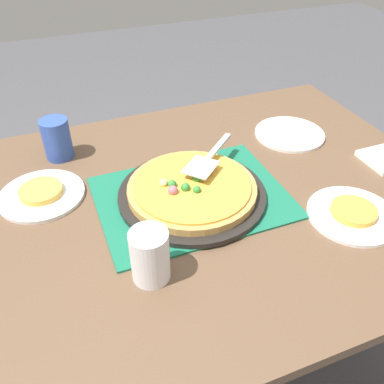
{
  "coord_description": "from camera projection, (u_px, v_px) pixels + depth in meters",
  "views": [
    {
      "loc": [
        -0.3,
        -0.77,
        1.42
      ],
      "look_at": [
        0.0,
        0.0,
        0.77
      ],
      "focal_mm": 38.51,
      "sensor_mm": 36.0,
      "label": 1
    }
  ],
  "objects": [
    {
      "name": "pizza_pan",
      "position": [
        192.0,
        194.0,
        1.06
      ],
      "size": [
        0.38,
        0.38,
        0.01
      ],
      "primitive_type": "cylinder",
      "color": "black",
      "rests_on": "placemat"
    },
    {
      "name": "ground_plane",
      "position": [
        192.0,
        355.0,
        1.53
      ],
      "size": [
        8.0,
        8.0,
        0.0
      ],
      "primitive_type": "plane",
      "color": "#4C4C51"
    },
    {
      "name": "plate_near_left",
      "position": [
        352.0,
        215.0,
        1.01
      ],
      "size": [
        0.22,
        0.22,
        0.01
      ],
      "primitive_type": "cylinder",
      "color": "white",
      "rests_on": "dining_table"
    },
    {
      "name": "pizza",
      "position": [
        192.0,
        188.0,
        1.05
      ],
      "size": [
        0.33,
        0.33,
        0.04
      ],
      "color": "tan",
      "rests_on": "pizza_pan"
    },
    {
      "name": "plate_far_right",
      "position": [
        42.0,
        195.0,
        1.07
      ],
      "size": [
        0.22,
        0.22,
        0.01
      ],
      "primitive_type": "cylinder",
      "color": "white",
      "rests_on": "dining_table"
    },
    {
      "name": "cup_near",
      "position": [
        150.0,
        256.0,
        0.83
      ],
      "size": [
        0.08,
        0.08,
        0.12
      ],
      "primitive_type": "cylinder",
      "color": "white",
      "rests_on": "dining_table"
    },
    {
      "name": "served_slice_right",
      "position": [
        41.0,
        191.0,
        1.06
      ],
      "size": [
        0.11,
        0.11,
        0.02
      ],
      "primitive_type": "cylinder",
      "color": "#EAB747",
      "rests_on": "plate_far_right"
    },
    {
      "name": "plate_side",
      "position": [
        290.0,
        134.0,
        1.32
      ],
      "size": [
        0.22,
        0.22,
        0.01
      ],
      "primitive_type": "cylinder",
      "color": "white",
      "rests_on": "dining_table"
    },
    {
      "name": "placemat",
      "position": [
        192.0,
        197.0,
        1.07
      ],
      "size": [
        0.48,
        0.36,
        0.01
      ],
      "primitive_type": "cube",
      "color": "#196B4C",
      "rests_on": "dining_table"
    },
    {
      "name": "pizza_server",
      "position": [
        208.0,
        158.0,
        1.09
      ],
      "size": [
        0.2,
        0.19,
        0.01
      ],
      "color": "silver",
      "rests_on": "pizza"
    },
    {
      "name": "served_slice_left",
      "position": [
        354.0,
        211.0,
        1.0
      ],
      "size": [
        0.11,
        0.11,
        0.02
      ],
      "primitive_type": "cylinder",
      "color": "gold",
      "rests_on": "plate_near_left"
    },
    {
      "name": "cup_far",
      "position": [
        57.0,
        139.0,
        1.19
      ],
      "size": [
        0.08,
        0.08,
        0.12
      ],
      "primitive_type": "cylinder",
      "color": "#3351AD",
      "rests_on": "dining_table"
    },
    {
      "name": "dining_table",
      "position": [
        192.0,
        229.0,
        1.13
      ],
      "size": [
        1.4,
        1.0,
        0.75
      ],
      "color": "brown",
      "rests_on": "ground_plane"
    }
  ]
}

